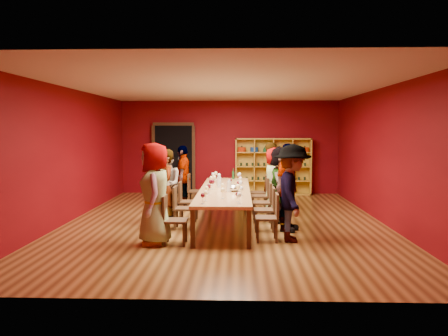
{
  "coord_description": "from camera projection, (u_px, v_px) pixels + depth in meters",
  "views": [
    {
      "loc": [
        0.31,
        -9.63,
        2.06
      ],
      "look_at": [
        -0.05,
        0.79,
        1.15
      ],
      "focal_mm": 35.0,
      "sensor_mm": 36.0,
      "label": 1
    }
  ],
  "objects": [
    {
      "name": "room_shell",
      "position": [
        225.0,
        155.0,
        9.65
      ],
      "size": [
        7.1,
        9.1,
        3.04
      ],
      "color": "brown",
      "rests_on": "ground"
    },
    {
      "name": "tasting_table",
      "position": [
        225.0,
        191.0,
        9.72
      ],
      "size": [
        1.1,
        4.5,
        0.75
      ],
      "color": "tan",
      "rests_on": "ground"
    },
    {
      "name": "doorway",
      "position": [
        174.0,
        159.0,
        14.16
      ],
      "size": [
        1.4,
        0.17,
        2.3
      ],
      "color": "black",
      "rests_on": "ground"
    },
    {
      "name": "shelving_unit",
      "position": [
        273.0,
        164.0,
        13.94
      ],
      "size": [
        2.4,
        0.4,
        1.8
      ],
      "color": "gold",
      "rests_on": "ground"
    },
    {
      "name": "chair_person_left_0",
      "position": [
        171.0,
        217.0,
        7.86
      ],
      "size": [
        0.42,
        0.42,
        0.89
      ],
      "color": "#321E10",
      "rests_on": "ground"
    },
    {
      "name": "person_left_0",
      "position": [
        155.0,
        194.0,
        7.83
      ],
      "size": [
        0.64,
        0.97,
        1.83
      ],
      "primitive_type": "imported",
      "rotation": [
        0.0,
        0.0,
        -1.39
      ],
      "color": "#598AB8",
      "rests_on": "ground"
    },
    {
      "name": "chair_person_left_1",
      "position": [
        180.0,
        205.0,
        9.08
      ],
      "size": [
        0.42,
        0.42,
        0.89
      ],
      "color": "#321E10",
      "rests_on": "ground"
    },
    {
      "name": "person_left_1",
      "position": [
        165.0,
        189.0,
        9.06
      ],
      "size": [
        0.64,
        0.73,
        1.66
      ],
      "primitive_type": "imported",
      "rotation": [
        0.0,
        0.0,
        -1.19
      ],
      "color": "#141537",
      "rests_on": "ground"
    },
    {
      "name": "chair_person_left_2",
      "position": [
        185.0,
        199.0,
        9.91
      ],
      "size": [
        0.42,
        0.42,
        0.89
      ],
      "color": "#321E10",
      "rests_on": "ground"
    },
    {
      "name": "person_left_2",
      "position": [
        167.0,
        185.0,
        9.9
      ],
      "size": [
        0.67,
        0.89,
        1.62
      ],
      "primitive_type": "imported",
      "rotation": [
        0.0,
        0.0,
        -1.23
      ],
      "color": "#6083C5",
      "rests_on": "ground"
    },
    {
      "name": "chair_person_left_4",
      "position": [
        193.0,
        189.0,
        11.64
      ],
      "size": [
        0.42,
        0.42,
        0.89
      ],
      "color": "#321E10",
      "rests_on": "ground"
    },
    {
      "name": "person_left_4",
      "position": [
        183.0,
        176.0,
        11.62
      ],
      "size": [
        0.45,
        0.97,
        1.65
      ],
      "primitive_type": "imported",
      "rotation": [
        0.0,
        0.0,
        -1.58
      ],
      "color": "#CA8790",
      "rests_on": "ground"
    },
    {
      "name": "chair_person_right_0",
      "position": [
        271.0,
        215.0,
        8.09
      ],
      "size": [
        0.42,
        0.42,
        0.89
      ],
      "color": "#321E10",
      "rests_on": "ground"
    },
    {
      "name": "person_right_0",
      "position": [
        292.0,
        193.0,
        8.04
      ],
      "size": [
        0.55,
        1.19,
        1.81
      ],
      "primitive_type": "imported",
      "rotation": [
        0.0,
        0.0,
        1.51
      ],
      "color": "#505055",
      "rests_on": "ground"
    },
    {
      "name": "chair_person_right_1",
      "position": [
        268.0,
        207.0,
        8.9
      ],
      "size": [
        0.42,
        0.42,
        0.89
      ],
      "color": "#321E10",
      "rests_on": "ground"
    },
    {
      "name": "person_right_1",
      "position": [
        287.0,
        187.0,
        8.85
      ],
      "size": [
        0.87,
        1.15,
        1.79
      ],
      "primitive_type": "imported",
      "rotation": [
        0.0,
        0.0,
        1.15
      ],
      "color": "silver",
      "rests_on": "ground"
    },
    {
      "name": "chair_person_right_2",
      "position": [
        265.0,
        200.0,
        9.79
      ],
      "size": [
        0.42,
        0.42,
        0.89
      ],
      "color": "#321E10",
      "rests_on": "ground"
    },
    {
      "name": "person_right_2",
      "position": [
        281.0,
        184.0,
        9.75
      ],
      "size": [
        0.68,
        1.62,
        1.7
      ],
      "primitive_type": "imported",
      "rotation": [
        0.0,
        0.0,
        1.42
      ],
      "color": "#6095C7",
      "rests_on": "ground"
    },
    {
      "name": "chair_person_right_3",
      "position": [
        263.0,
        194.0,
        10.76
      ],
      "size": [
        0.42,
        0.42,
        0.89
      ],
      "color": "#321E10",
      "rests_on": "ground"
    },
    {
      "name": "person_right_3",
      "position": [
        274.0,
        181.0,
        10.73
      ],
      "size": [
        0.56,
        0.86,
        1.64
      ],
      "primitive_type": "imported",
      "rotation": [
        0.0,
        0.0,
        1.41
      ],
      "color": "beige",
      "rests_on": "ground"
    },
    {
      "name": "chair_person_right_4",
      "position": [
        262.0,
        190.0,
        11.37
      ],
      "size": [
        0.42,
        0.42,
        0.89
      ],
      "color": "#321E10",
      "rests_on": "ground"
    },
    {
      "name": "person_right_4",
      "position": [
        272.0,
        176.0,
        11.33
      ],
      "size": [
        0.49,
        0.65,
        1.74
      ],
      "primitive_type": "imported",
      "rotation": [
        0.0,
        0.0,
        1.61
      ],
      "color": "#CB8889",
      "rests_on": "ground"
    },
    {
      "name": "wine_glass_0",
      "position": [
        238.0,
        187.0,
        8.83
      ],
      "size": [
        0.09,
        0.09,
        0.22
      ],
      "color": "silver",
      "rests_on": "tasting_table"
    },
    {
      "name": "wine_glass_1",
      "position": [
        209.0,
        187.0,
        8.92
      ],
      "size": [
        0.08,
        0.08,
        0.21
      ],
      "color": "silver",
      "rests_on": "tasting_table"
    },
    {
      "name": "wine_glass_2",
      "position": [
        240.0,
        178.0,
        10.74
      ],
      "size": [
        0.08,
        0.08,
        0.19
      ],
      "color": "silver",
      "rests_on": "tasting_table"
    },
    {
      "name": "wine_glass_3",
      "position": [
        223.0,
        191.0,
        8.33
      ],
      "size": [
        0.08,
        0.08,
        0.21
      ],
      "color": "silver",
      "rests_on": "tasting_table"
    },
    {
      "name": "wine_glass_4",
      "position": [
        240.0,
        174.0,
        11.49
      ],
      "size": [
        0.08,
        0.08,
        0.2
      ],
      "color": "silver",
      "rests_on": "tasting_table"
    },
    {
      "name": "wine_glass_5",
      "position": [
        241.0,
        189.0,
        8.67
      ],
      "size": [
        0.08,
        0.08,
        0.19
      ],
      "color": "silver",
      "rests_on": "tasting_table"
    },
    {
      "name": "wine_glass_6",
      "position": [
        207.0,
        189.0,
        8.74
      ],
      "size": [
        0.08,
        0.08,
        0.19
      ],
      "color": "silver",
      "rests_on": "tasting_table"
    },
    {
      "name": "wine_glass_7",
      "position": [
        213.0,
        175.0,
        11.48
      ],
      "size": [
        0.08,
        0.08,
        0.19
      ],
      "color": "silver",
      "rests_on": "tasting_table"
    },
    {
      "name": "wine_glass_8",
      "position": [
        211.0,
        178.0,
        10.5
      ],
      "size": [
        0.08,
        0.08,
        0.21
      ],
      "color": "silver",
      "rests_on": "tasting_table"
    },
    {
      "name": "wine_glass_9",
      "position": [
        206.0,
        193.0,
        8.05
      ],
      "size": [
        0.08,
        0.08,
        0.2
      ],
      "color": "silver",
      "rests_on": "tasting_table"
    },
    {
      "name": "wine_glass_10",
      "position": [
        216.0,
        174.0,
        11.51
      ],
      "size": [
        0.09,
        0.09,
        0.22
      ],
      "color": "silver",
      "rests_on": "tasting_table"
    },
    {
      "name": "wine_glass_11",
      "position": [
        214.0,
        177.0,
        10.68
      ],
      "size": [
        0.08,
        0.08,
        0.21
      ],
      "color": "silver",
      "rests_on": "tasting_table"
    },
    {
      "name": "wine_glass_12",
      "position": [
        241.0,
        179.0,
        10.56
      ],
      "size": [
        0.07,
        0.07,
        0.18
      ],
      "color": "silver",
      "rests_on": "tasting_table"
    },
    {
      "name": "wine_glass_13",
      "position": [
        239.0,
        175.0,
        11.35
      ],
      "size": [
        0.08,
        0.08,
        0.19
      ],
      "color": "silver",
      "rests_on": "tasting_table"
    },
    {
      "name": "wine_glass_14",
      "position": [
        230.0,
        181.0,
        10.02
      ],
      "size": [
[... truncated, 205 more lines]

